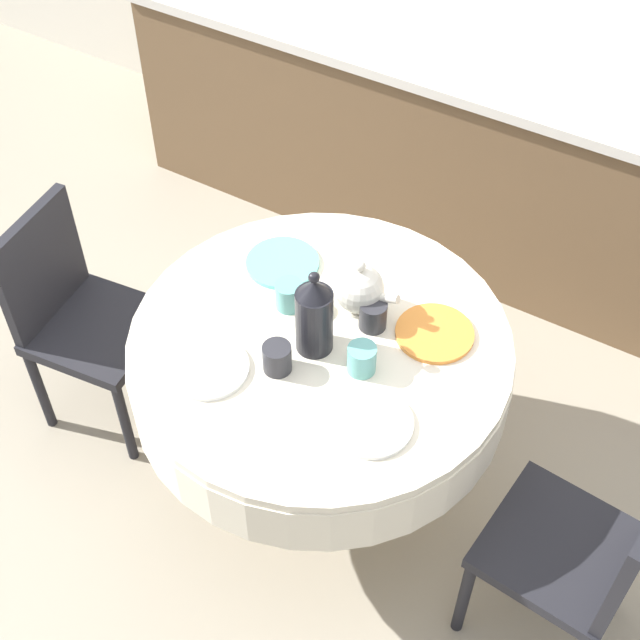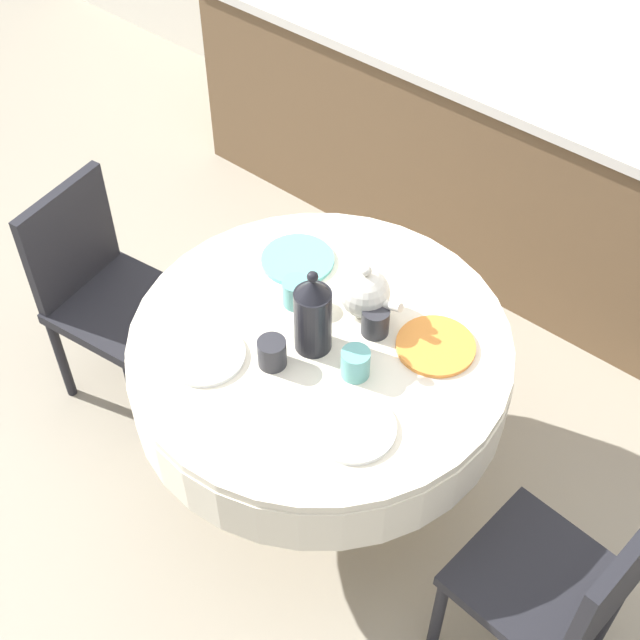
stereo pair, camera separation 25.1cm
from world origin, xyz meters
name	(u,v)px [view 2 (the right image)]	position (x,y,z in m)	size (l,w,h in m)	color
ground_plane	(320,481)	(0.00, 0.00, 0.00)	(12.00, 12.00, 0.00)	#9E937F
kitchen_counter	(548,180)	(0.00, 1.43, 0.45)	(3.24, 0.64, 0.90)	brown
dining_table	(320,368)	(0.00, 0.00, 0.62)	(1.13, 1.13, 0.75)	olive
chair_left	(564,587)	(0.90, -0.08, 0.48)	(0.43, 0.43, 0.85)	black
chair_right	(102,287)	(-0.90, -0.11, 0.48)	(0.44, 0.44, 0.85)	black
plate_near_left	(205,355)	(-0.21, -0.26, 0.76)	(0.23, 0.23, 0.01)	white
cup_near_left	(272,353)	(-0.05, -0.16, 0.79)	(0.08, 0.08, 0.09)	#28282D
plate_near_right	(353,428)	(0.27, -0.19, 0.76)	(0.23, 0.23, 0.01)	white
cup_near_right	(355,363)	(0.16, -0.04, 0.79)	(0.08, 0.08, 0.09)	#5BA39E
plate_far_left	(298,260)	(-0.26, 0.21, 0.76)	(0.23, 0.23, 0.01)	#60BCB7
cup_far_left	(296,292)	(-0.15, 0.07, 0.79)	(0.08, 0.08, 0.09)	#5BA39E
plate_far_right	(436,346)	(0.28, 0.18, 0.76)	(0.23, 0.23, 0.01)	orange
cup_far_right	(375,321)	(0.10, 0.12, 0.79)	(0.08, 0.08, 0.09)	#28282D
coffee_carafe	(314,316)	(0.00, -0.03, 0.88)	(0.11, 0.11, 0.29)	black
teapot	(365,293)	(0.04, 0.16, 0.84)	(0.20, 0.15, 0.19)	silver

